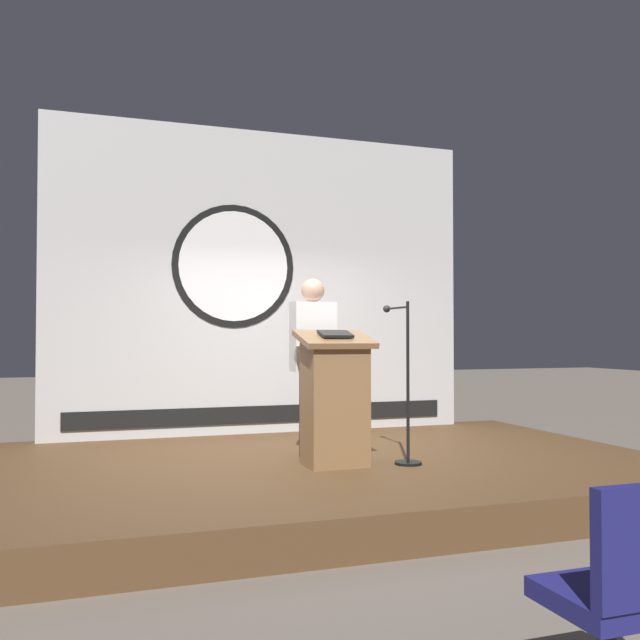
{
  "coord_description": "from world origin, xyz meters",
  "views": [
    {
      "loc": [
        -1.98,
        -5.98,
        1.43
      ],
      "look_at": [
        0.07,
        0.04,
        1.58
      ],
      "focal_mm": 38.33,
      "sensor_mm": 36.0,
      "label": 1
    }
  ],
  "objects_px": {
    "podium": "(335,399)",
    "speaker_person": "(313,366)",
    "audience_chair_left": "(621,583)",
    "microphone_stand": "(405,405)"
  },
  "relations": [
    {
      "from": "podium",
      "to": "speaker_person",
      "type": "distance_m",
      "value": 0.55
    },
    {
      "from": "podium",
      "to": "speaker_person",
      "type": "height_order",
      "value": "speaker_person"
    },
    {
      "from": "podium",
      "to": "audience_chair_left",
      "type": "bearing_deg",
      "value": -92.18
    },
    {
      "from": "podium",
      "to": "microphone_stand",
      "type": "bearing_deg",
      "value": -7.71
    },
    {
      "from": "speaker_person",
      "to": "microphone_stand",
      "type": "bearing_deg",
      "value": -39.85
    },
    {
      "from": "podium",
      "to": "microphone_stand",
      "type": "xyz_separation_m",
      "value": [
        0.63,
        -0.09,
        -0.07
      ]
    },
    {
      "from": "speaker_person",
      "to": "audience_chair_left",
      "type": "height_order",
      "value": "speaker_person"
    },
    {
      "from": "podium",
      "to": "microphone_stand",
      "type": "distance_m",
      "value": 0.64
    },
    {
      "from": "microphone_stand",
      "to": "podium",
      "type": "bearing_deg",
      "value": 172.29
    },
    {
      "from": "podium",
      "to": "audience_chair_left",
      "type": "height_order",
      "value": "podium"
    }
  ]
}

